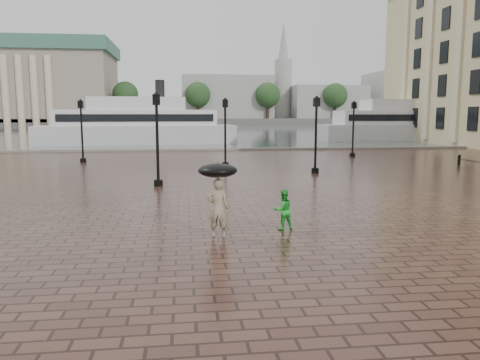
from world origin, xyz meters
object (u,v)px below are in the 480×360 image
at_px(adult_pedestrian, 218,208).
at_px(ferry_far, 404,124).
at_px(street_lamps, 232,132).
at_px(ferry_near, 137,125).
at_px(child_pedestrian, 283,210).

bearing_deg(adult_pedestrian, ferry_far, -111.65).
relative_size(street_lamps, adult_pedestrian, 12.63).
relative_size(street_lamps, ferry_near, 0.94).
bearing_deg(street_lamps, ferry_near, 108.71).
xyz_separation_m(street_lamps, ferry_near, (-8.42, 24.86, -0.12)).
xyz_separation_m(child_pedestrian, ferry_near, (-8.23, 41.78, 1.60)).
relative_size(child_pedestrian, ferry_far, 0.05).
bearing_deg(child_pedestrian, ferry_near, -89.06).
bearing_deg(ferry_far, child_pedestrian, -121.20).
relative_size(ferry_near, ferry_far, 1.03).
bearing_deg(street_lamps, child_pedestrian, -90.66).
bearing_deg(ferry_near, child_pedestrian, -84.94).
distance_m(child_pedestrian, ferry_near, 42.61).
xyz_separation_m(street_lamps, adult_pedestrian, (-2.21, -17.53, -1.48)).
xyz_separation_m(ferry_near, ferry_far, (33.80, 2.90, -0.02)).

